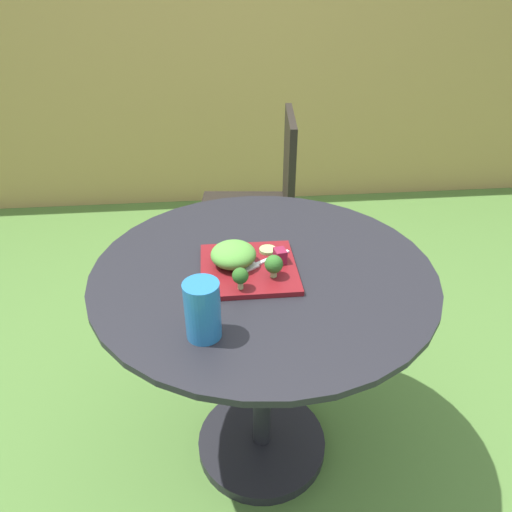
{
  "coord_description": "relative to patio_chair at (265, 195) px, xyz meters",
  "views": [
    {
      "loc": [
        -0.12,
        -1.04,
        1.43
      ],
      "look_at": [
        -0.02,
        -0.01,
        0.79
      ],
      "focal_mm": 32.71,
      "sensor_mm": 36.0,
      "label": 1
    }
  ],
  "objects": [
    {
      "name": "drinking_glass",
      "position": [
        -0.27,
        -1.21,
        0.29
      ],
      "size": [
        0.08,
        0.08,
        0.14
      ],
      "color": "#236BA8",
      "rests_on": "patio_table"
    },
    {
      "name": "patio_table",
      "position": [
        -0.11,
        -0.96,
        -0.04
      ],
      "size": [
        0.92,
        0.92,
        0.75
      ],
      "color": "black",
      "rests_on": "ground_plane"
    },
    {
      "name": "fork",
      "position": [
        -0.12,
        -0.96,
        0.24
      ],
      "size": [
        0.14,
        0.1,
        0.0
      ],
      "color": "silver",
      "rests_on": "salad_plate"
    },
    {
      "name": "broccoli_floret_0",
      "position": [
        -0.18,
        -1.07,
        0.28
      ],
      "size": [
        0.04,
        0.04,
        0.06
      ],
      "color": "#99B770",
      "rests_on": "salad_plate"
    },
    {
      "name": "ground_plane",
      "position": [
        -0.11,
        -0.96,
        -0.53
      ],
      "size": [
        12.0,
        12.0,
        0.0
      ],
      "primitive_type": "plane",
      "color": "#4C7533"
    },
    {
      "name": "patio_chair",
      "position": [
        0.0,
        0.0,
        0.0
      ],
      "size": [
        0.48,
        0.48,
        0.9
      ],
      "color": "black",
      "rests_on": "ground_plane"
    },
    {
      "name": "beet_chunk_0",
      "position": [
        -0.07,
        -0.95,
        0.26
      ],
      "size": [
        0.03,
        0.04,
        0.04
      ],
      "primitive_type": "cube",
      "rotation": [
        0.0,
        0.0,
        4.88
      ],
      "color": "maroon",
      "rests_on": "salad_plate"
    },
    {
      "name": "bamboo_fence",
      "position": [
        -0.11,
        1.15,
        0.17
      ],
      "size": [
        8.0,
        0.08,
        1.4
      ],
      "primitive_type": "cube",
      "color": "#A8894C",
      "rests_on": "ground_plane"
    },
    {
      "name": "broccoli_floret_1",
      "position": [
        -0.1,
        -1.02,
        0.28
      ],
      "size": [
        0.05,
        0.05,
        0.06
      ],
      "color": "#99B770",
      "rests_on": "salad_plate"
    },
    {
      "name": "salad_plate",
      "position": [
        -0.16,
        -0.97,
        0.23
      ],
      "size": [
        0.25,
        0.25,
        0.01
      ],
      "primitive_type": "cube",
      "color": "maroon",
      "rests_on": "patio_table"
    },
    {
      "name": "lettuce_mound",
      "position": [
        -0.19,
        -0.96,
        0.27
      ],
      "size": [
        0.12,
        0.12,
        0.06
      ],
      "primitive_type": "ellipsoid",
      "color": "#519338",
      "rests_on": "salad_plate"
    },
    {
      "name": "cucumber_slice_0",
      "position": [
        -0.1,
        -0.9,
        0.25
      ],
      "size": [
        0.05,
        0.05,
        0.01
      ],
      "primitive_type": "cylinder",
      "color": "#8EB766",
      "rests_on": "salad_plate"
    }
  ]
}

